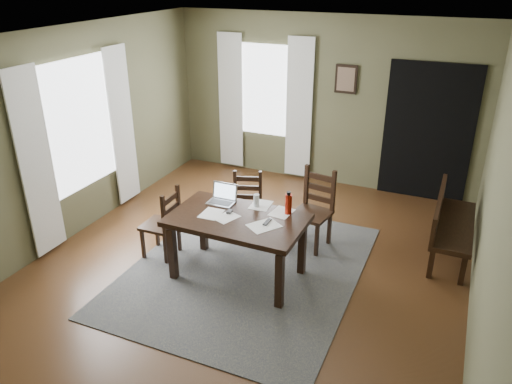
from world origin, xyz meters
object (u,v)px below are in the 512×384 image
at_px(chair_end, 163,224).
at_px(chair_back_right, 313,210).
at_px(chair_back_left, 247,207).
at_px(bench, 448,220).
at_px(dining_table, 237,225).
at_px(laptop, 223,197).
at_px(water_bottle, 288,204).

bearing_deg(chair_end, chair_back_right, 120.29).
relative_size(chair_back_left, bench, 0.63).
bearing_deg(chair_back_right, dining_table, -109.38).
bearing_deg(chair_end, bench, 112.48).
xyz_separation_m(chair_back_left, bench, (2.46, 0.59, 0.04)).
bearing_deg(chair_back_right, laptop, -131.22).
height_order(bench, water_bottle, water_bottle).
distance_m(laptop, water_bottle, 0.83).
distance_m(bench, water_bottle, 2.09).
relative_size(chair_end, bench, 0.64).
distance_m(dining_table, water_bottle, 0.62).
relative_size(dining_table, bench, 1.07).
relative_size(bench, laptop, 4.50).
relative_size(chair_back_left, laptop, 2.82).
height_order(chair_back_left, water_bottle, water_bottle).
height_order(dining_table, chair_back_right, chair_back_right).
distance_m(chair_end, water_bottle, 1.61).
height_order(dining_table, bench, bench).
bearing_deg(laptop, chair_end, -160.38).
xyz_separation_m(bench, water_bottle, (-1.69, -1.16, 0.42)).
height_order(chair_end, chair_back_right, chair_back_right).
bearing_deg(water_bottle, chair_end, -169.78).
bearing_deg(water_bottle, chair_back_right, 83.18).
bearing_deg(bench, laptop, 115.03).
xyz_separation_m(chair_back_left, water_bottle, (0.77, -0.56, 0.46)).
distance_m(dining_table, bench, 2.63).
bearing_deg(chair_end, dining_table, 86.23).
bearing_deg(bench, dining_table, 124.05).
bearing_deg(bench, water_bottle, 124.42).
relative_size(dining_table, laptop, 4.83).
bearing_deg(laptop, dining_table, -42.48).
bearing_deg(dining_table, bench, 34.77).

